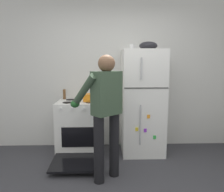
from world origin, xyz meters
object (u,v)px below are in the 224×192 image
coffee_mug (132,47)px  mixing_bowl (148,46)px  stove_range (81,128)px  red_pot (90,98)px  person_cook (105,106)px  refrigerator (142,102)px  pepper_mill (64,94)px

coffee_mug → mixing_bowl: bearing=-11.0°
stove_range → red_pot: (0.16, -0.03, 0.52)m
red_pot → stove_range: bearing=168.6°
person_cook → mixing_bowl: 1.39m
stove_range → coffee_mug: coffee_mug is taller
stove_range → person_cook: size_ratio=0.75×
stove_range → coffee_mug: size_ratio=10.75×
stove_range → red_pot: 0.54m
refrigerator → red_pot: (-0.87, -0.05, 0.09)m
coffee_mug → red_pot: bearing=-171.8°
refrigerator → mixing_bowl: size_ratio=5.84×
coffee_mug → pepper_mill: size_ratio=0.66×
person_cook → pepper_mill: bearing=123.3°
person_cook → coffee_mug: coffee_mug is taller
coffee_mug → stove_range: bearing=-175.4°
refrigerator → red_pot: size_ratio=5.15×
stove_range → refrigerator: bearing=1.0°
refrigerator → pepper_mill: 1.35m
red_pot → pepper_mill: pepper_mill is taller
red_pot → person_cook: bearing=-73.6°
red_pot → mixing_bowl: bearing=3.0°
red_pot → coffee_mug: (0.69, 0.10, 0.82)m
red_pot → mixing_bowl: 1.26m
refrigerator → coffee_mug: size_ratio=15.32×
refrigerator → person_cook: 1.07m
refrigerator → coffee_mug: (-0.18, 0.05, 0.91)m
mixing_bowl → pepper_mill: bearing=171.9°
red_pot → coffee_mug: 1.07m
stove_range → pepper_mill: 0.65m
mixing_bowl → person_cook: bearing=-129.2°
stove_range → person_cook: person_cook is taller
coffee_mug → refrigerator: bearing=-15.8°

